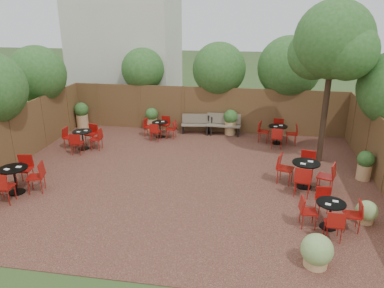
# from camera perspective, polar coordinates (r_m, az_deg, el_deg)

# --- Properties ---
(ground) EXTENTS (80.00, 80.00, 0.00)m
(ground) POSITION_cam_1_polar(r_m,az_deg,el_deg) (12.03, -1.09, -5.24)
(ground) COLOR #354F23
(ground) RESTS_ON ground
(courtyard_paving) EXTENTS (12.00, 10.00, 0.02)m
(courtyard_paving) POSITION_cam_1_polar(r_m,az_deg,el_deg) (12.03, -1.09, -5.20)
(courtyard_paving) COLOR #361916
(courtyard_paving) RESTS_ON ground
(fence_back) EXTENTS (12.00, 0.08, 2.00)m
(fence_back) POSITION_cam_1_polar(r_m,az_deg,el_deg) (16.36, 2.09, 5.33)
(fence_back) COLOR brown
(fence_back) RESTS_ON ground
(fence_left) EXTENTS (0.08, 10.00, 2.00)m
(fence_left) POSITION_cam_1_polar(r_m,az_deg,el_deg) (13.99, -26.06, 0.72)
(fence_left) COLOR brown
(fence_left) RESTS_ON ground
(neighbour_building) EXTENTS (5.00, 4.00, 8.00)m
(neighbour_building) POSITION_cam_1_polar(r_m,az_deg,el_deg) (19.84, -10.14, 16.40)
(neighbour_building) COLOR beige
(neighbour_building) RESTS_ON ground
(overhang_foliage) EXTENTS (15.59, 10.66, 2.69)m
(overhang_foliage) POSITION_cam_1_polar(r_m,az_deg,el_deg) (14.25, -2.22, 10.21)
(overhang_foliage) COLOR #27561C
(overhang_foliage) RESTS_ON ground
(courtyard_tree) EXTENTS (2.72, 2.62, 5.48)m
(courtyard_tree) POSITION_cam_1_polar(r_m,az_deg,el_deg) (13.17, 20.91, 14.04)
(courtyard_tree) COLOR black
(courtyard_tree) RESTS_ON courtyard_paving
(park_bench_left) EXTENTS (1.41, 0.62, 0.84)m
(park_bench_left) POSITION_cam_1_polar(r_m,az_deg,el_deg) (16.18, 0.83, 3.17)
(park_bench_left) COLOR brown
(park_bench_left) RESTS_ON courtyard_paving
(park_bench_right) EXTENTS (1.48, 0.52, 0.91)m
(park_bench_right) POSITION_cam_1_polar(r_m,az_deg,el_deg) (16.05, 4.88, 3.09)
(park_bench_right) COLOR brown
(park_bench_right) RESTS_ON courtyard_paving
(bistro_tables) EXTENTS (10.33, 7.58, 0.94)m
(bistro_tables) POSITION_cam_1_polar(r_m,az_deg,el_deg) (12.46, -0.53, -2.04)
(bistro_tables) COLOR black
(bistro_tables) RESTS_ON courtyard_paving
(planters) EXTENTS (11.88, 4.45, 1.17)m
(planters) POSITION_cam_1_polar(r_m,az_deg,el_deg) (15.65, -2.31, 3.14)
(planters) COLOR tan
(planters) RESTS_ON courtyard_paving
(low_shrubs) EXTENTS (2.49, 3.29, 0.73)m
(low_shrubs) POSITION_cam_1_polar(r_m,az_deg,el_deg) (8.83, 25.12, -14.88)
(low_shrubs) COLOR tan
(low_shrubs) RESTS_ON courtyard_paving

